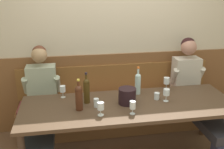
{
  "coord_description": "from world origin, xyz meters",
  "views": [
    {
      "loc": [
        -0.67,
        -2.58,
        2.05
      ],
      "look_at": [
        -0.14,
        0.44,
        0.99
      ],
      "focal_mm": 42.97,
      "sensor_mm": 36.0,
      "label": 1
    }
  ],
  "objects_px": {
    "person_left_seat": "(196,92)",
    "wine_glass_by_bottle": "(133,105)",
    "wine_bottle_amber_mid": "(138,83)",
    "wine_glass_mid_left": "(167,81)",
    "water_tumbler_center": "(157,96)",
    "wine_bottle_clear_water": "(79,97)",
    "wall_bench": "(117,112)",
    "wine_glass_center_rear": "(101,107)",
    "ice_bucket": "(127,96)",
    "wine_bottle_green_tall": "(87,90)",
    "person_center_left_seat": "(41,106)",
    "wine_glass_center_front": "(63,90)",
    "wine_glass_near_bucket": "(166,93)",
    "water_tumbler_right": "(96,103)",
    "dining_table": "(129,110)"
  },
  "relations": [
    {
      "from": "person_left_seat",
      "to": "wine_glass_by_bottle",
      "type": "distance_m",
      "value": 1.19
    },
    {
      "from": "wine_bottle_amber_mid",
      "to": "wine_glass_mid_left",
      "type": "height_order",
      "value": "wine_bottle_amber_mid"
    },
    {
      "from": "water_tumbler_center",
      "to": "wine_glass_by_bottle",
      "type": "bearing_deg",
      "value": -139.72
    },
    {
      "from": "wine_bottle_clear_water",
      "to": "wall_bench",
      "type": "bearing_deg",
      "value": 52.89
    },
    {
      "from": "wine_glass_by_bottle",
      "to": "wine_glass_mid_left",
      "type": "relative_size",
      "value": 0.88
    },
    {
      "from": "wine_bottle_amber_mid",
      "to": "wine_glass_center_rear",
      "type": "height_order",
      "value": "wine_bottle_amber_mid"
    },
    {
      "from": "ice_bucket",
      "to": "wine_bottle_green_tall",
      "type": "bearing_deg",
      "value": 167.68
    },
    {
      "from": "person_center_left_seat",
      "to": "wine_glass_center_front",
      "type": "relative_size",
      "value": 8.94
    },
    {
      "from": "wine_glass_by_bottle",
      "to": "wine_bottle_amber_mid",
      "type": "bearing_deg",
      "value": 69.54
    },
    {
      "from": "wine_glass_by_bottle",
      "to": "wall_bench",
      "type": "bearing_deg",
      "value": 88.56
    },
    {
      "from": "person_center_left_seat",
      "to": "water_tumbler_center",
      "type": "xyz_separation_m",
      "value": [
        1.36,
        -0.26,
        0.15
      ]
    },
    {
      "from": "wine_glass_near_bucket",
      "to": "wine_glass_center_rear",
      "type": "distance_m",
      "value": 0.82
    },
    {
      "from": "ice_bucket",
      "to": "water_tumbler_right",
      "type": "relative_size",
      "value": 2.02
    },
    {
      "from": "person_left_seat",
      "to": "wine_glass_by_bottle",
      "type": "bearing_deg",
      "value": -149.55
    },
    {
      "from": "wine_bottle_green_tall",
      "to": "wine_glass_center_rear",
      "type": "distance_m",
      "value": 0.36
    },
    {
      "from": "ice_bucket",
      "to": "wine_glass_mid_left",
      "type": "relative_size",
      "value": 1.22
    },
    {
      "from": "wine_glass_near_bucket",
      "to": "person_left_seat",
      "type": "bearing_deg",
      "value": 32.43
    },
    {
      "from": "wall_bench",
      "to": "person_left_seat",
      "type": "bearing_deg",
      "value": -19.4
    },
    {
      "from": "wine_bottle_amber_mid",
      "to": "wine_bottle_clear_water",
      "type": "xyz_separation_m",
      "value": [
        -0.74,
        -0.32,
        0.01
      ]
    },
    {
      "from": "dining_table",
      "to": "ice_bucket",
      "type": "bearing_deg",
      "value": 134.16
    },
    {
      "from": "wine_glass_center_front",
      "to": "water_tumbler_center",
      "type": "relative_size",
      "value": 1.81
    },
    {
      "from": "wall_bench",
      "to": "water_tumbler_center",
      "type": "distance_m",
      "value": 0.87
    },
    {
      "from": "wall_bench",
      "to": "wine_glass_mid_left",
      "type": "xyz_separation_m",
      "value": [
        0.57,
        -0.36,
        0.57
      ]
    },
    {
      "from": "person_center_left_seat",
      "to": "wine_glass_center_front",
      "type": "distance_m",
      "value": 0.34
    },
    {
      "from": "wine_glass_center_front",
      "to": "wine_glass_center_rear",
      "type": "xyz_separation_m",
      "value": [
        0.39,
        -0.53,
        -0.0
      ]
    },
    {
      "from": "water_tumbler_right",
      "to": "wine_glass_near_bucket",
      "type": "bearing_deg",
      "value": 0.84
    },
    {
      "from": "person_left_seat",
      "to": "water_tumbler_right",
      "type": "relative_size",
      "value": 13.38
    },
    {
      "from": "person_left_seat",
      "to": "wine_bottle_clear_water",
      "type": "bearing_deg",
      "value": -165.58
    },
    {
      "from": "water_tumbler_right",
      "to": "wall_bench",
      "type": "bearing_deg",
      "value": 62.04
    },
    {
      "from": "person_left_seat",
      "to": "wine_bottle_amber_mid",
      "type": "xyz_separation_m",
      "value": [
        -0.82,
        -0.08,
        0.22
      ]
    },
    {
      "from": "dining_table",
      "to": "wine_glass_center_front",
      "type": "xyz_separation_m",
      "value": [
        -0.74,
        0.32,
        0.17
      ]
    },
    {
      "from": "wall_bench",
      "to": "wine_bottle_amber_mid",
      "type": "height_order",
      "value": "wine_bottle_amber_mid"
    },
    {
      "from": "person_left_seat",
      "to": "wall_bench",
      "type": "bearing_deg",
      "value": 160.6
    },
    {
      "from": "wine_glass_near_bucket",
      "to": "water_tumbler_right",
      "type": "distance_m",
      "value": 0.82
    },
    {
      "from": "wine_glass_center_rear",
      "to": "water_tumbler_right",
      "type": "xyz_separation_m",
      "value": [
        -0.02,
        0.2,
        -0.05
      ]
    },
    {
      "from": "person_center_left_seat",
      "to": "wine_bottle_green_tall",
      "type": "relative_size",
      "value": 3.56
    },
    {
      "from": "dining_table",
      "to": "wine_glass_by_bottle",
      "type": "height_order",
      "value": "wine_glass_by_bottle"
    },
    {
      "from": "ice_bucket",
      "to": "wine_bottle_green_tall",
      "type": "distance_m",
      "value": 0.47
    },
    {
      "from": "person_center_left_seat",
      "to": "water_tumbler_center",
      "type": "height_order",
      "value": "person_center_left_seat"
    },
    {
      "from": "wine_bottle_green_tall",
      "to": "wine_glass_by_bottle",
      "type": "relative_size",
      "value": 2.52
    },
    {
      "from": "wine_glass_near_bucket",
      "to": "person_center_left_seat",
      "type": "bearing_deg",
      "value": 167.12
    },
    {
      "from": "dining_table",
      "to": "water_tumbler_center",
      "type": "xyz_separation_m",
      "value": [
        0.35,
        0.08,
        0.11
      ]
    },
    {
      "from": "wine_glass_center_rear",
      "to": "wine_glass_near_bucket",
      "type": "bearing_deg",
      "value": 15.24
    },
    {
      "from": "wine_glass_near_bucket",
      "to": "wine_glass_center_rear",
      "type": "xyz_separation_m",
      "value": [
        -0.8,
        -0.22,
        -0.01
      ]
    },
    {
      "from": "wine_glass_near_bucket",
      "to": "wine_glass_by_bottle",
      "type": "bearing_deg",
      "value": -152.02
    },
    {
      "from": "person_center_left_seat",
      "to": "ice_bucket",
      "type": "distance_m",
      "value": 1.06
    },
    {
      "from": "wine_bottle_clear_water",
      "to": "water_tumbler_right",
      "type": "distance_m",
      "value": 0.22
    },
    {
      "from": "wine_bottle_green_tall",
      "to": "wine_glass_mid_left",
      "type": "distance_m",
      "value": 1.06
    },
    {
      "from": "dining_table",
      "to": "wine_bottle_green_tall",
      "type": "bearing_deg",
      "value": 165.66
    },
    {
      "from": "wine_glass_by_bottle",
      "to": "water_tumbler_right",
      "type": "height_order",
      "value": "wine_glass_by_bottle"
    }
  ]
}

